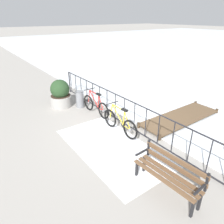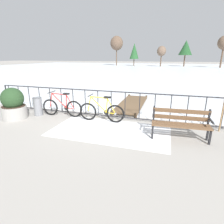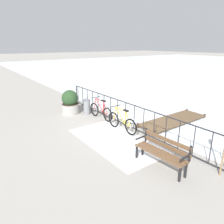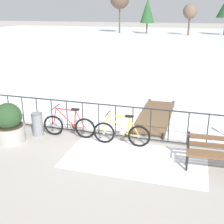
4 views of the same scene
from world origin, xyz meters
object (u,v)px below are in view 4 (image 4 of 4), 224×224
at_px(planter_with_shrub, 9,124).
at_px(park_bench, 220,151).
at_px(bicycle_near_railing, 121,133).
at_px(trash_bin, 37,124).
at_px(bicycle_second, 69,126).

bearing_deg(planter_with_shrub, park_bench, 0.14).
height_order(bicycle_near_railing, trash_bin, bicycle_near_railing).
bearing_deg(bicycle_second, bicycle_near_railing, -3.59).
bearing_deg(trash_bin, planter_with_shrub, -133.32).
xyz_separation_m(bicycle_near_railing, bicycle_second, (-1.71, 0.11, 0.00)).
distance_m(bicycle_near_railing, trash_bin, 2.72).
height_order(bicycle_second, trash_bin, bicycle_second).
distance_m(bicycle_second, trash_bin, 1.02).
relative_size(bicycle_near_railing, trash_bin, 2.34).
distance_m(planter_with_shrub, trash_bin, 0.87).
xyz_separation_m(bicycle_second, planter_with_shrub, (-1.59, -0.80, 0.19)).
bearing_deg(park_bench, bicycle_near_railing, 165.76).
xyz_separation_m(planter_with_shrub, trash_bin, (0.59, 0.62, -0.18)).
relative_size(bicycle_near_railing, planter_with_shrub, 1.43).
distance_m(bicycle_near_railing, park_bench, 2.76).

